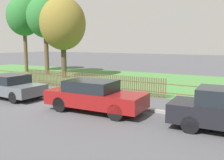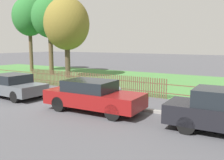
% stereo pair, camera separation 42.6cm
% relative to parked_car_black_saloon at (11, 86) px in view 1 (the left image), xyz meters
% --- Properties ---
extents(ground_plane, '(120.00, 120.00, 0.00)m').
position_rel_parked_car_black_saloon_xyz_m(ground_plane, '(2.16, 1.03, -0.65)').
color(ground_plane, '#4C4C51').
extents(kerb_stone, '(42.07, 0.20, 0.12)m').
position_rel_parked_car_black_saloon_xyz_m(kerb_stone, '(2.16, 1.13, -0.59)').
color(kerb_stone, gray).
rests_on(kerb_stone, ground).
extents(grass_strip, '(42.07, 11.05, 0.01)m').
position_rel_parked_car_black_saloon_xyz_m(grass_strip, '(2.16, 9.52, -0.65)').
color(grass_strip, '#477F3D').
rests_on(grass_strip, ground).
extents(park_fence, '(42.07, 0.05, 1.09)m').
position_rel_parked_car_black_saloon_xyz_m(park_fence, '(2.16, 4.01, -0.11)').
color(park_fence, brown).
rests_on(park_fence, ground).
extents(parked_car_black_saloon, '(3.79, 1.88, 1.28)m').
position_rel_parked_car_black_saloon_xyz_m(parked_car_black_saloon, '(0.00, 0.00, 0.00)').
color(parked_car_black_saloon, '#51565B').
rests_on(parked_car_black_saloon, ground).
extents(parked_car_navy_estate, '(4.44, 1.85, 1.37)m').
position_rel_parked_car_black_saloon_xyz_m(parked_car_navy_estate, '(5.48, -0.07, 0.06)').
color(parked_car_navy_estate, maroon).
rests_on(parked_car_navy_estate, ground).
extents(covered_motorcycle, '(1.84, 0.79, 1.04)m').
position_rel_parked_car_black_saloon_xyz_m(covered_motorcycle, '(4.98, 1.85, -0.02)').
color(covered_motorcycle, black).
rests_on(covered_motorcycle, ground).
extents(tree_nearest_kerb, '(3.47, 3.47, 7.74)m').
position_rel_parked_car_black_saloon_xyz_m(tree_nearest_kerb, '(-9.38, 9.37, 5.04)').
color(tree_nearest_kerb, brown).
rests_on(tree_nearest_kerb, ground).
extents(tree_behind_motorcycle, '(3.41, 3.41, 7.40)m').
position_rel_parked_car_black_saloon_xyz_m(tree_behind_motorcycle, '(-5.82, 8.71, 4.73)').
color(tree_behind_motorcycle, brown).
rests_on(tree_behind_motorcycle, ground).
extents(tree_mid_park, '(3.89, 3.89, 6.88)m').
position_rel_parked_car_black_saloon_xyz_m(tree_mid_park, '(-2.92, 7.80, 3.96)').
color(tree_mid_park, '#473828').
rests_on(tree_mid_park, ground).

